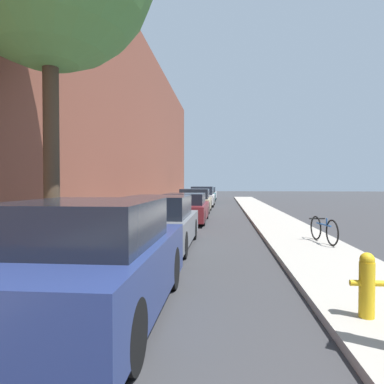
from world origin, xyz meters
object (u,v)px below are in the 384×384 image
at_px(parked_car_navy, 91,262).
at_px(parked_car_teal, 205,195).
at_px(parked_car_grey, 160,223).
at_px(parked_car_white, 202,197).
at_px(parked_car_champagne, 195,201).
at_px(bicycle, 323,230).
at_px(fire_hydrant, 367,284).
at_px(parked_car_silver, 207,194).
at_px(parked_car_maroon, 186,208).

distance_m(parked_car_navy, parked_car_teal, 26.43).
height_order(parked_car_grey, parked_car_white, parked_car_white).
xyz_separation_m(parked_car_champagne, bicycle, (4.27, -10.91, -0.18)).
distance_m(parked_car_champagne, parked_car_white, 5.23).
xyz_separation_m(parked_car_navy, parked_car_champagne, (-0.02, 16.16, -0.06)).
relative_size(fire_hydrant, bicycle, 0.47).
xyz_separation_m(parked_car_navy, parked_car_silver, (-0.03, 31.64, -0.09)).
bearing_deg(parked_car_champagne, bicycle, -68.60).
bearing_deg(bicycle, parked_car_navy, -138.59).
bearing_deg(parked_car_teal, bicycle, -78.58).
xyz_separation_m(parked_car_maroon, parked_car_silver, (-0.03, 20.75, 0.01)).
height_order(parked_car_silver, fire_hydrant, parked_car_silver).
bearing_deg(parked_car_white, fire_hydrant, -81.45).
height_order(parked_car_grey, parked_car_silver, parked_car_grey).
xyz_separation_m(parked_car_silver, fire_hydrant, (3.34, -31.65, -0.10)).
bearing_deg(parked_car_navy, parked_car_champagne, 90.06).
height_order(parked_car_silver, bicycle, parked_car_silver).
bearing_deg(parked_car_silver, parked_car_maroon, -89.91).
relative_size(parked_car_navy, parked_car_silver, 0.96).
distance_m(parked_car_maroon, parked_car_teal, 15.54).
height_order(parked_car_navy, parked_car_white, parked_car_navy).
height_order(parked_car_champagne, bicycle, parked_car_champagne).
xyz_separation_m(parked_car_white, bicycle, (4.17, -16.14, -0.22)).
relative_size(parked_car_navy, parked_car_white, 1.01).
bearing_deg(parked_car_white, parked_car_champagne, -91.18).
bearing_deg(parked_car_maroon, parked_car_silver, 90.09).
bearing_deg(fire_hydrant, parked_car_maroon, 106.87).
bearing_deg(parked_car_white, bicycle, -75.52).
height_order(parked_car_navy, parked_car_grey, parked_car_navy).
height_order(parked_car_teal, bicycle, parked_car_teal).
xyz_separation_m(parked_car_navy, fire_hydrant, (3.31, -0.00, -0.19)).
xyz_separation_m(parked_car_grey, fire_hydrant, (3.33, -4.83, -0.13)).
height_order(parked_car_champagne, fire_hydrant, parked_car_champagne).
relative_size(parked_car_champagne, bicycle, 2.64).
xyz_separation_m(parked_car_champagne, parked_car_silver, (-0.02, 15.49, -0.03)).
xyz_separation_m(parked_car_navy, parked_car_white, (0.09, 21.39, -0.02)).
bearing_deg(parked_car_grey, bicycle, 5.62).
bearing_deg(bicycle, parked_car_white, 94.95).
bearing_deg(parked_car_grey, parked_car_navy, -89.74).
relative_size(parked_car_teal, parked_car_silver, 1.06).
distance_m(parked_car_white, fire_hydrant, 21.63).
relative_size(parked_car_teal, bicycle, 2.78).
distance_m(parked_car_maroon, bicycle, 7.08).
bearing_deg(parked_car_white, parked_car_teal, 91.27).
bearing_deg(fire_hydrant, parked_car_champagne, 101.62).
bearing_deg(parked_car_silver, parked_car_champagne, -89.93).
distance_m(parked_car_white, parked_car_teal, 5.05).
bearing_deg(fire_hydrant, parked_car_silver, 96.02).
distance_m(parked_car_white, bicycle, 16.67).
relative_size(parked_car_silver, fire_hydrant, 5.52).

